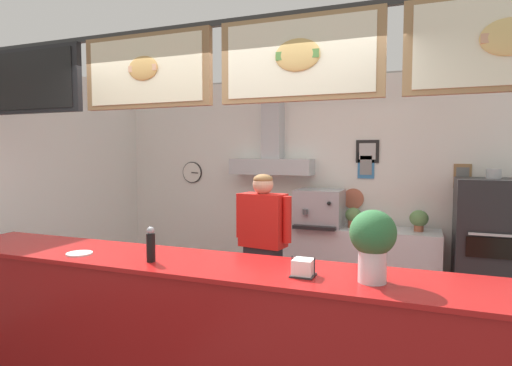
{
  "coord_description": "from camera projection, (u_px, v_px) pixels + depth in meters",
  "views": [
    {
      "loc": [
        1.35,
        -2.77,
        1.8
      ],
      "look_at": [
        -0.05,
        0.83,
        1.53
      ],
      "focal_mm": 29.91,
      "sensor_mm": 36.0,
      "label": 1
    }
  ],
  "objects": [
    {
      "name": "condiment_plate",
      "position": [
        79.0,
        254.0,
        3.14
      ],
      "size": [
        0.19,
        0.19,
        0.01
      ],
      "color": "white",
      "rests_on": "service_counter"
    },
    {
      "name": "service_counter",
      "position": [
        208.0,
        337.0,
        2.95
      ],
      "size": [
        4.49,
        0.68,
        1.06
      ],
      "color": "maroon",
      "rests_on": "ground_plane"
    },
    {
      "name": "basil_vase",
      "position": [
        373.0,
        242.0,
        2.45
      ],
      "size": [
        0.27,
        0.27,
        0.42
      ],
      "color": "silver",
      "rests_on": "service_counter"
    },
    {
      "name": "back_prep_counter",
      "position": [
        345.0,
        267.0,
        5.02
      ],
      "size": [
        2.08,
        0.52,
        0.94
      ],
      "color": "silver",
      "rests_on": "ground_plane"
    },
    {
      "name": "potted_thyme",
      "position": [
        279.0,
        211.0,
        5.25
      ],
      "size": [
        0.23,
        0.23,
        0.27
      ],
      "color": "#4C4C51",
      "rests_on": "back_prep_counter"
    },
    {
      "name": "pepper_grinder",
      "position": [
        151.0,
        245.0,
        2.92
      ],
      "size": [
        0.06,
        0.06,
        0.24
      ],
      "color": "black",
      "rests_on": "service_counter"
    },
    {
      "name": "pizza_oven",
      "position": [
        491.0,
        253.0,
        4.36
      ],
      "size": [
        0.69,
        0.65,
        1.64
      ],
      "color": "#232326",
      "rests_on": "ground_plane"
    },
    {
      "name": "potted_basil",
      "position": [
        353.0,
        216.0,
        4.94
      ],
      "size": [
        0.18,
        0.18,
        0.23
      ],
      "color": "#9E563D",
      "rests_on": "back_prep_counter"
    },
    {
      "name": "espresso_machine",
      "position": [
        319.0,
        208.0,
        5.06
      ],
      "size": [
        0.54,
        0.55,
        0.43
      ],
      "color": "#A3A5AD",
      "rests_on": "back_prep_counter"
    },
    {
      "name": "napkin_holder",
      "position": [
        303.0,
        268.0,
        2.58
      ],
      "size": [
        0.15,
        0.14,
        0.12
      ],
      "color": "#262628",
      "rests_on": "service_counter"
    },
    {
      "name": "potted_rosemary",
      "position": [
        380.0,
        219.0,
        4.82
      ],
      "size": [
        0.15,
        0.15,
        0.2
      ],
      "color": "#9E563D",
      "rests_on": "back_prep_counter"
    },
    {
      "name": "shop_worker",
      "position": [
        263.0,
        251.0,
        4.1
      ],
      "size": [
        0.59,
        0.28,
        1.6
      ],
      "rotation": [
        0.0,
        0.0,
        2.99
      ],
      "color": "#232328",
      "rests_on": "ground_plane"
    },
    {
      "name": "back_wall_assembly",
      "position": [
        304.0,
        178.0,
        5.33
      ],
      "size": [
        5.42,
        2.78,
        2.76
      ],
      "color": "#9E9E99",
      "rests_on": "ground_plane"
    },
    {
      "name": "potted_oregano",
      "position": [
        419.0,
        219.0,
        4.7
      ],
      "size": [
        0.2,
        0.2,
        0.24
      ],
      "color": "#9E563D",
      "rests_on": "back_prep_counter"
    }
  ]
}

